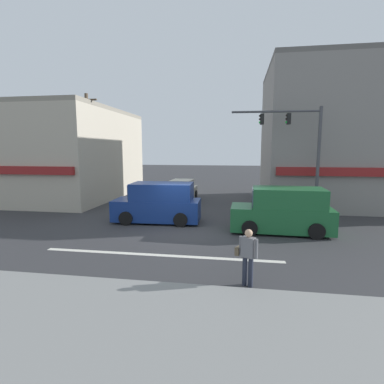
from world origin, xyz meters
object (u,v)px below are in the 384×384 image
at_px(traffic_light_mast, 301,144).
at_px(pedestrian_foreground_with_bag, 247,254).
at_px(utility_pole_far_right, 336,142).
at_px(street_tree, 300,141).
at_px(van_crossing_rightbound, 283,211).
at_px(sedan_crossing_center, 182,191).
at_px(van_crossing_leftbound, 159,203).
at_px(utility_pole_near_left, 89,149).

bearing_deg(traffic_light_mast, pedestrian_foreground_with_bag, -108.38).
distance_m(utility_pole_far_right, pedestrian_foreground_with_bag, 14.29).
xyz_separation_m(street_tree, traffic_light_mast, (-0.77, -4.26, -0.27)).
xyz_separation_m(street_tree, utility_pole_far_right, (2.05, -0.91, -0.09)).
distance_m(utility_pole_far_right, van_crossing_rightbound, 8.47).
xyz_separation_m(utility_pole_far_right, traffic_light_mast, (-2.82, -3.36, -0.19)).
relative_size(utility_pole_far_right, van_crossing_rightbound, 1.81).
height_order(traffic_light_mast, sedan_crossing_center, traffic_light_mast).
distance_m(traffic_light_mast, sedan_crossing_center, 9.66).
distance_m(street_tree, van_crossing_rightbound, 8.52).
relative_size(street_tree, traffic_light_mast, 1.05).
bearing_deg(van_crossing_rightbound, street_tree, 74.82).
bearing_deg(van_crossing_leftbound, sedan_crossing_center, 90.60).
bearing_deg(sedan_crossing_center, traffic_light_mast, -31.99).
distance_m(sedan_crossing_center, pedestrian_foreground_with_bag, 14.72).
height_order(traffic_light_mast, pedestrian_foreground_with_bag, traffic_light_mast).
bearing_deg(traffic_light_mast, utility_pole_far_right, 49.98).
bearing_deg(sedan_crossing_center, pedestrian_foreground_with_bag, -71.83).
bearing_deg(sedan_crossing_center, utility_pole_far_right, -7.72).
relative_size(van_crossing_leftbound, van_crossing_rightbound, 1.00).
bearing_deg(utility_pole_far_right, street_tree, 156.10).
height_order(van_crossing_rightbound, pedestrian_foreground_with_bag, van_crossing_rightbound).
bearing_deg(street_tree, van_crossing_leftbound, -142.44).
height_order(street_tree, traffic_light_mast, street_tree).
relative_size(sedan_crossing_center, pedestrian_foreground_with_bag, 2.50).
relative_size(traffic_light_mast, van_crossing_rightbound, 1.33).
relative_size(van_crossing_rightbound, pedestrian_foreground_with_bag, 2.78).
height_order(utility_pole_near_left, sedan_crossing_center, utility_pole_near_left).
bearing_deg(utility_pole_near_left, van_crossing_leftbound, -31.07).
distance_m(utility_pole_far_right, traffic_light_mast, 4.39).
bearing_deg(utility_pole_near_left, van_crossing_rightbound, -20.69).
xyz_separation_m(utility_pole_near_left, utility_pole_far_right, (16.07, 2.09, 0.48)).
distance_m(utility_pole_far_right, sedan_crossing_center, 11.18).
height_order(street_tree, utility_pole_near_left, utility_pole_near_left).
distance_m(utility_pole_near_left, utility_pole_far_right, 16.21).
bearing_deg(utility_pole_near_left, sedan_crossing_center, 32.11).
relative_size(utility_pole_near_left, pedestrian_foreground_with_bag, 4.48).
height_order(utility_pole_near_left, pedestrian_foreground_with_bag, utility_pole_near_left).
height_order(utility_pole_near_left, van_crossing_rightbound, utility_pole_near_left).
bearing_deg(utility_pole_far_right, traffic_light_mast, -130.02).
distance_m(traffic_light_mast, van_crossing_rightbound, 4.72).
distance_m(street_tree, utility_pole_far_right, 2.24).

